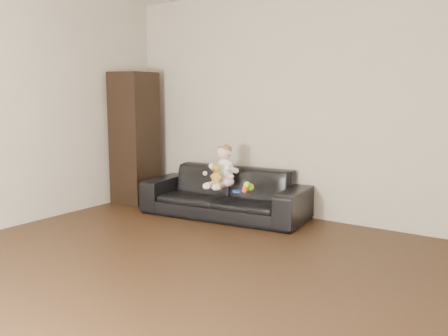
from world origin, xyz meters
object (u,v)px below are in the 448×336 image
Objects in this scene: toy_green at (249,187)px; cabinet at (135,138)px; teddy_bear at (216,174)px; toy_blue_disc at (237,191)px; sofa at (225,193)px; baby at (223,169)px; toy_rattle at (245,190)px.

cabinet is at bearing 176.13° from toy_green.
cabinet is 1.53m from teddy_bear.
toy_blue_disc is (1.74, -0.22, -0.47)m from cabinet.
toy_blue_disc is (0.33, -0.24, 0.10)m from sofa.
teddy_bear reaches higher than toy_green.
cabinet is 1.82m from toy_blue_disc.
sofa is 1.14× the size of cabinet.
toy_green is at bearing 10.70° from teddy_bear.
sofa reaches higher than toy_blue_disc.
toy_blue_disc is (0.28, -0.13, -0.21)m from baby.
baby reaches higher than toy_rattle.
sofa is 0.41m from toy_blue_disc.
baby is at bearing -13.75° from cabinet.
baby is 0.40m from toy_green.
cabinet is at bearing 172.70° from toy_rattle.
cabinet reaches higher than sofa.
toy_green is at bearing 48.90° from toy_blue_disc.
baby reaches higher than toy_green.
teddy_bear is 3.31× the size of toy_rattle.
toy_rattle is at bearing -17.40° from cabinet.
sofa is at bearing 95.55° from teddy_bear.
teddy_bear is 2.05× the size of toy_blue_disc.
sofa is at bearing 108.65° from baby.
sofa is at bearing 144.08° from toy_blue_disc.
toy_blue_disc is (-0.10, 0.01, -0.03)m from toy_rattle.
toy_blue_disc is at bearing -32.39° from baby.
cabinet is 1.91m from toy_rattle.
cabinet is 1.49m from baby.
sofa is 8.42× the size of teddy_bear.
sofa is 17.25× the size of toy_blue_disc.
sofa is 27.82× the size of toy_rattle.
toy_rattle is (0.37, 0.01, -0.14)m from teddy_bear.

